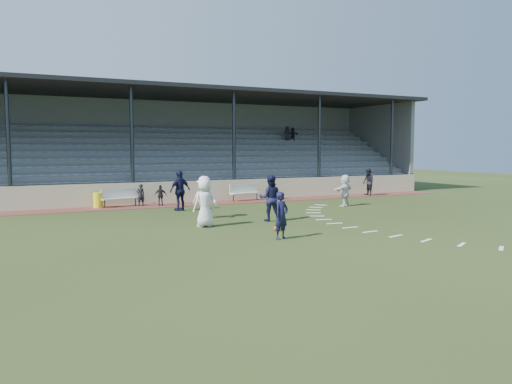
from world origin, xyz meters
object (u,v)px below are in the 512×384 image
(player_navy_lead, at_px, (281,216))
(bench_right, at_px, (244,191))
(trash_bin, at_px, (98,200))
(official, at_px, (368,182))
(player_white_lead, at_px, (205,203))
(football, at_px, (276,228))
(bench_left, at_px, (120,196))

(player_navy_lead, bearing_deg, bench_right, 49.55)
(trash_bin, distance_m, official, 16.82)
(player_white_lead, relative_size, official, 1.09)
(player_navy_lead, xyz_separation_m, official, (12.58, 11.16, 0.08))
(trash_bin, xyz_separation_m, football, (4.84, -10.36, -0.30))
(official, bearing_deg, bench_left, -86.99)
(trash_bin, height_order, official, official)
(trash_bin, relative_size, official, 0.45)
(football, distance_m, official, 15.39)
(trash_bin, distance_m, player_navy_lead, 12.60)
(bench_right, xyz_separation_m, football, (-3.46, -10.37, -0.48))
(official, bearing_deg, player_white_lead, -55.84)
(bench_right, relative_size, player_white_lead, 1.08)
(player_white_lead, distance_m, player_navy_lead, 3.90)
(bench_left, relative_size, official, 1.17)
(player_white_lead, bearing_deg, official, -159.80)
(bench_left, bearing_deg, player_navy_lead, -88.37)
(bench_right, xyz_separation_m, official, (8.50, -0.72, 0.31))
(bench_right, bearing_deg, trash_bin, 168.78)
(bench_left, relative_size, trash_bin, 2.62)
(trash_bin, xyz_separation_m, official, (16.80, -0.71, 0.48))
(bench_left, xyz_separation_m, official, (15.68, -0.78, 0.31))
(bench_left, xyz_separation_m, football, (3.72, -10.43, -0.48))
(bench_left, relative_size, player_white_lead, 1.08)
(player_white_lead, bearing_deg, trash_bin, -79.33)
(bench_right, distance_m, official, 8.54)
(football, xyz_separation_m, official, (11.96, 9.65, 0.78))
(bench_left, distance_m, bench_right, 7.18)
(bench_left, distance_m, official, 15.70)
(football, bearing_deg, player_navy_lead, -112.39)
(football, bearing_deg, player_white_lead, 133.91)
(trash_bin, bearing_deg, player_white_lead, -71.24)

